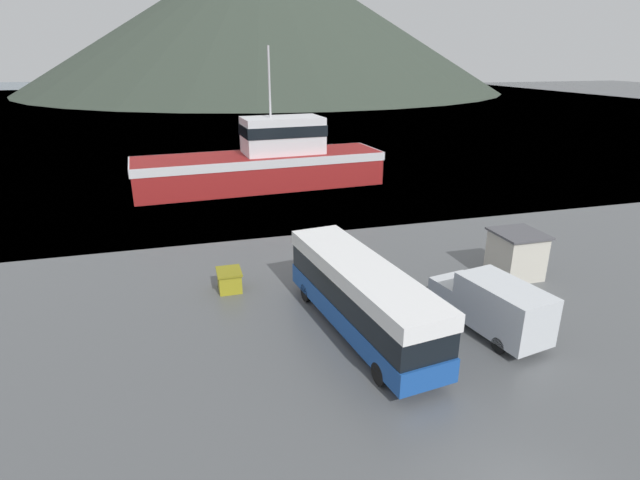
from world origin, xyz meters
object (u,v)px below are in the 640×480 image
at_px(dock_kiosk, 516,254).
at_px(tour_bus, 361,294).
at_px(small_boat, 164,171).
at_px(fishing_boat, 264,162).
at_px(storage_bin, 229,280).
at_px(delivery_van, 493,305).

bearing_deg(dock_kiosk, tour_bus, -162.20).
relative_size(tour_bus, small_boat, 1.67).
xyz_separation_m(fishing_boat, storage_bin, (-5.62, -21.32, -1.83)).
distance_m(fishing_boat, dock_kiosk, 25.81).
height_order(fishing_boat, storage_bin, fishing_boat).
relative_size(delivery_van, small_boat, 0.94).
distance_m(tour_bus, small_boat, 35.84).
distance_m(storage_bin, dock_kiosk, 15.76).
relative_size(delivery_van, fishing_boat, 0.26).
relative_size(tour_bus, dock_kiosk, 4.10).
height_order(fishing_boat, small_boat, fishing_boat).
xyz_separation_m(fishing_boat, small_boat, (-9.20, 7.60, -1.96)).
relative_size(tour_bus, delivery_van, 1.78).
bearing_deg(delivery_van, storage_bin, 135.40).
xyz_separation_m(storage_bin, small_boat, (-3.58, 28.92, -0.13)).
bearing_deg(tour_bus, small_boat, 96.54).
xyz_separation_m(delivery_van, fishing_boat, (-5.16, 28.72, 1.08)).
distance_m(delivery_van, dock_kiosk, 6.84).
bearing_deg(tour_bus, dock_kiosk, 10.23).
xyz_separation_m(tour_bus, fishing_boat, (0.47, 27.14, 0.57)).
relative_size(tour_bus, fishing_boat, 0.47).
bearing_deg(tour_bus, storage_bin, 123.95).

